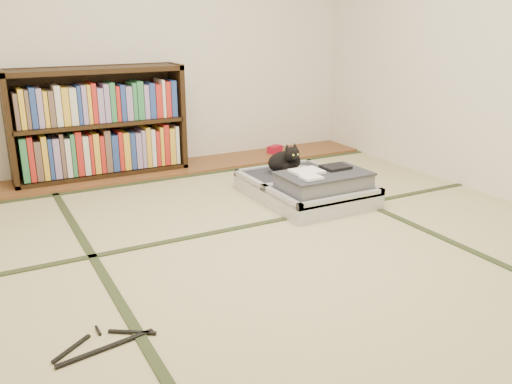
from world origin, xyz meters
name	(u,v)px	position (x,y,z in m)	size (l,w,h in m)	color
floor	(276,248)	(0.00, 0.00, 0.00)	(4.50, 4.50, 0.00)	#C8BC85
wood_strip	(165,169)	(0.00, 2.00, 0.01)	(4.00, 0.50, 0.02)	brown
red_item	(275,149)	(1.17, 2.03, 0.06)	(0.15, 0.09, 0.07)	#A90D24
tatami_borders	(239,222)	(0.00, 0.49, 0.00)	(4.00, 4.50, 0.01)	#2D381E
bookcase	(99,125)	(-0.54, 2.07, 0.45)	(1.46, 0.33, 0.94)	black
suitcase	(308,187)	(0.67, 0.67, 0.10)	(0.73, 0.97, 0.29)	silver
cat	(286,161)	(0.65, 0.96, 0.24)	(0.32, 0.33, 0.26)	black
cable_coil	(303,168)	(0.83, 1.00, 0.15)	(0.10, 0.10, 0.02)	white
hanger	(104,344)	(-1.15, -0.53, 0.01)	(0.44, 0.24, 0.01)	black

